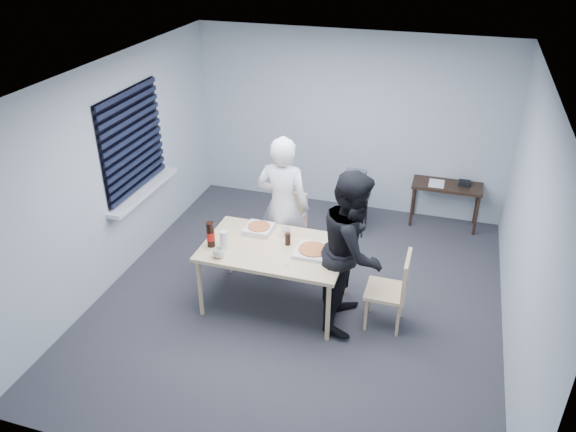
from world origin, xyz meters
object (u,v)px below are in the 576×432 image
(side_table, at_px, (447,190))
(soda_bottle, at_px, (211,235))
(mug_b, at_px, (287,232))
(stool, at_px, (354,203))
(backpack, at_px, (355,184))
(person_white, at_px, (283,207))
(mug_a, at_px, (219,253))
(chair_far, at_px, (289,222))
(dining_table, at_px, (275,251))
(person_black, at_px, (353,250))
(chair_right, at_px, (395,286))

(side_table, bearing_deg, soda_bottle, -132.11)
(side_table, relative_size, mug_b, 9.50)
(stool, relative_size, backpack, 1.43)
(stool, distance_m, backpack, 0.30)
(person_white, height_order, mug_a, person_white)
(chair_far, xyz_separation_m, backpack, (0.66, 0.90, 0.22))
(stool, bearing_deg, dining_table, -105.27)
(dining_table, xyz_separation_m, backpack, (0.52, 1.89, 0.03))
(backpack, bearing_deg, person_white, -122.70)
(person_black, distance_m, backpack, 1.94)
(chair_right, relative_size, soda_bottle, 3.07)
(chair_right, xyz_separation_m, person_white, (-1.45, 0.69, 0.37))
(backpack, height_order, soda_bottle, soda_bottle)
(dining_table, height_order, backpack, backpack)
(chair_far, relative_size, mug_a, 7.24)
(chair_right, bearing_deg, mug_b, 168.09)
(mug_b, bearing_deg, stool, 74.02)
(mug_b, bearing_deg, dining_table, -100.96)
(stool, xyz_separation_m, soda_bottle, (-1.18, -2.09, 0.46))
(mug_b, distance_m, soda_bottle, 0.86)
(mug_a, bearing_deg, side_table, 51.86)
(chair_far, height_order, person_white, person_white)
(backpack, bearing_deg, soda_bottle, -124.20)
(backpack, height_order, mug_a, backpack)
(dining_table, distance_m, stool, 1.99)
(soda_bottle, bearing_deg, person_black, 6.48)
(soda_bottle, bearing_deg, mug_a, -47.31)
(side_table, bearing_deg, person_white, -136.30)
(person_black, xyz_separation_m, stool, (-0.34, 1.91, -0.45))
(side_table, bearing_deg, chair_right, -99.05)
(dining_table, distance_m, chair_right, 1.34)
(person_black, xyz_separation_m, soda_bottle, (-1.53, -0.17, 0.01))
(mug_b, height_order, soda_bottle, soda_bottle)
(person_white, relative_size, mug_a, 14.39)
(side_table, xyz_separation_m, soda_bottle, (-2.38, -2.64, 0.34))
(person_black, xyz_separation_m, backpack, (-0.34, 1.90, -0.16))
(side_table, height_order, backpack, backpack)
(person_white, height_order, person_black, same)
(mug_a, distance_m, soda_bottle, 0.27)
(backpack, xyz_separation_m, mug_b, (-0.47, -1.62, 0.07))
(soda_bottle, bearing_deg, person_white, 58.30)
(dining_table, height_order, soda_bottle, soda_bottle)
(side_table, bearing_deg, dining_table, -125.00)
(person_white, bearing_deg, mug_a, 70.62)
(chair_far, height_order, side_table, chair_far)
(person_white, xyz_separation_m, mug_b, (0.18, -0.42, -0.08))
(dining_table, height_order, side_table, dining_table)
(backpack, bearing_deg, mug_a, -118.71)
(dining_table, height_order, mug_b, mug_b)
(chair_far, height_order, soda_bottle, soda_bottle)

